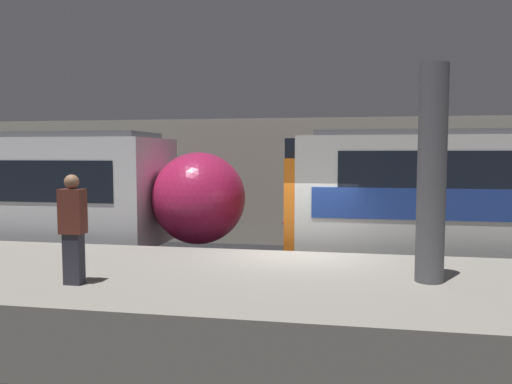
% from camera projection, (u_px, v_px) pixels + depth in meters
% --- Properties ---
extents(ground_plane, '(120.00, 120.00, 0.00)m').
position_uv_depth(ground_plane, '(297.00, 302.00, 10.61)').
color(ground_plane, black).
extents(platform, '(40.00, 4.46, 1.10)m').
position_uv_depth(platform, '(285.00, 309.00, 8.38)').
color(platform, gray).
rests_on(platform, ground).
extents(station_rear_barrier, '(50.00, 0.15, 4.35)m').
position_uv_depth(station_rear_barrier, '(316.00, 183.00, 16.85)').
color(station_rear_barrier, '#B2AD9E').
rests_on(station_rear_barrier, ground).
extents(support_pillar_near, '(0.45, 0.45, 3.46)m').
position_uv_depth(support_pillar_near, '(432.00, 174.00, 7.90)').
color(support_pillar_near, '#56565B').
rests_on(support_pillar_near, platform).
extents(person_waiting, '(0.38, 0.24, 1.74)m').
position_uv_depth(person_waiting, '(73.00, 226.00, 7.81)').
color(person_waiting, '#2D2D38').
rests_on(person_waiting, platform).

